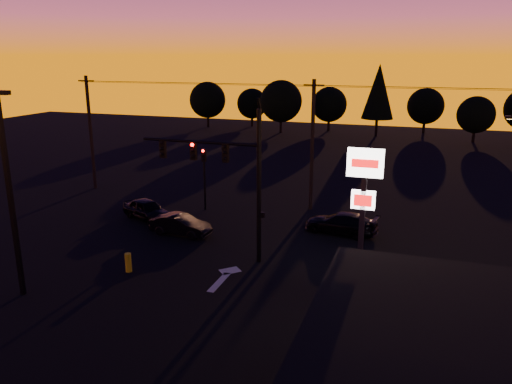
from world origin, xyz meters
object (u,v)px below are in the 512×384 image
Objects in this scene: bollard at (128,263)px; secondary_signal at (204,170)px; car_left at (147,210)px; parking_lot_light at (8,182)px; suv_parked at (459,362)px; traffic_signal_mast at (229,168)px; car_right at (341,223)px; pylon_sign at (364,193)px; car_mid at (181,225)px.

secondary_signal is at bearing 93.73° from bollard.
car_left is at bearing -130.03° from secondary_signal.
parking_lot_light is 2.03× the size of suv_parked.
secondary_signal is 14.90m from parking_lot_light.
traffic_signal_mast is 9.71m from car_left.
pylon_sign is at bearing 23.62° from car_right.
car_mid is at bearing 121.40° from suv_parked.
traffic_signal_mast is 9.19m from secondary_signal.
suv_parked is (18.48, -0.22, -4.64)m from parking_lot_light.
parking_lot_light reaches higher than suv_parked.
suv_parked is (18.69, -11.48, -0.05)m from car_left.
car_right is at bearing 45.88° from parking_lot_light.
bollard is (-11.29, -0.82, -4.43)m from pylon_sign.
traffic_signal_mast reaches higher than secondary_signal.
car_mid reaches higher than bollard.
secondary_signal is 1.10× the size of car_left.
car_right is (-2.14, 8.25, -4.27)m from pylon_sign.
parking_lot_light is 15.19m from pylon_sign.
car_right is (9.14, 3.40, 0.03)m from car_mid.
pylon_sign is 9.53m from car_right.
parking_lot_light is at bearing -131.10° from bollard.
secondary_signal reaches higher than car_mid.
parking_lot_light is 2.06× the size of car_right.
parking_lot_light reaches higher than car_mid.
secondary_signal is at bearing 110.89° from suv_parked.
car_mid is at bearing -60.50° from car_right.
car_right reaches higher than suv_parked.
car_left is 3.93m from car_mid.
traffic_signal_mast is 13.90m from suv_parked.
car_mid is (3.43, -1.91, -0.06)m from car_left.
traffic_signal_mast is at bearing -31.65° from car_right.
traffic_signal_mast is at bearing 43.37° from parking_lot_light.
pylon_sign is at bearing -109.63° from car_mid.
pylon_sign is (7.10, -2.49, -0.02)m from traffic_signal_mast.
suv_parked is (15.98, -14.71, -2.24)m from secondary_signal.
bollard is (0.71, -10.81, -2.38)m from secondary_signal.
car_mid is (0.02, 5.68, 0.13)m from bollard.
parking_lot_light is 19.05m from suv_parked.
car_mid is 0.84× the size of car_right.
parking_lot_light is at bearing 164.64° from car_mid.
car_mid is at bearing 156.71° from pylon_sign.
secondary_signal is 0.98× the size of car_right.
traffic_signal_mast is 7.52m from pylon_sign.
car_mid is 18.01m from suv_parked.
secondary_signal is 4.74m from car_left.
pylon_sign is at bearing 4.17° from bollard.
bollard is at bearing -86.27° from secondary_signal.
suv_parked is at bearing -14.31° from bollard.
car_mid is at bearing 150.53° from traffic_signal_mast.
pylon_sign is at bearing -19.36° from traffic_signal_mast.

